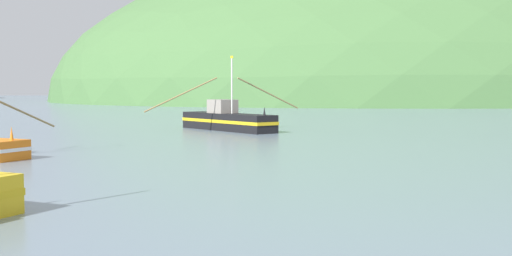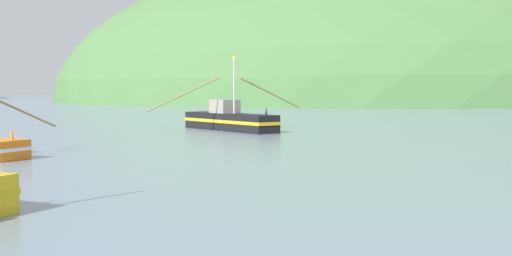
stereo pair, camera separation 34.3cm
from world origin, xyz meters
TOP-DOWN VIEW (x-y plane):
  - hill_far_right at (75.35, 168.12)m, footprint 199.90×159.92m
  - fishing_boat_black at (-3.65, 47.25)m, footprint 14.56×11.09m

SIDE VIEW (x-z plane):
  - hill_far_right at x=75.35m, z-range -41.27..41.27m
  - fishing_boat_black at x=-3.65m, z-range -2.26..4.01m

